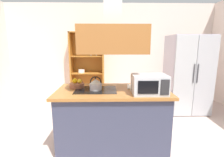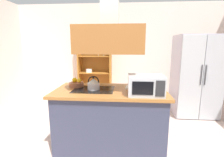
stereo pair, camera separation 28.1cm
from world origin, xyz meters
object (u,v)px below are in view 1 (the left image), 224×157
Objects in this scene: refrigerator at (187,74)px; fruit_bowl at (77,85)px; microwave at (149,84)px; cutting_board at (138,87)px; dish_cabinet at (88,70)px; kettle at (96,84)px.

fruit_bowl is at bearing -151.64° from refrigerator.
microwave is at bearing -18.71° from fruit_bowl.
refrigerator reaches higher than cutting_board.
dish_cabinet is 5.60× the size of cutting_board.
refrigerator is 5.18× the size of cutting_board.
cutting_board is at bearing -0.45° from fruit_bowl.
cutting_board is at bearing -137.20° from refrigerator.
dish_cabinet is 4.14× the size of microwave.
refrigerator is 2.63m from dish_cabinet.
refrigerator is 2.45m from kettle.
cutting_board is at bearing -65.03° from dish_cabinet.
dish_cabinet reaches higher than refrigerator.
fruit_bowl is (-1.04, 0.35, -0.08)m from microwave.
dish_cabinet is 2.28m from fruit_bowl.
dish_cabinet reaches higher than cutting_board.
kettle is (-2.01, -1.39, 0.10)m from refrigerator.
dish_cabinet reaches higher than microwave.
kettle is 0.59× the size of cutting_board.
cutting_board is (-1.36, -1.26, 0.03)m from refrigerator.
kettle is (0.41, -2.42, 0.14)m from dish_cabinet.
kettle is at bearing 164.31° from microwave.
dish_cabinet is 2.52m from cutting_board.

